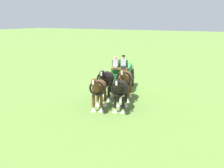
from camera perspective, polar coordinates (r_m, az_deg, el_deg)
The scene contains 7 objects.
ground_plane at distance 26.70m, azimuth 1.71°, elevation -0.70°, with size 220.00×220.00×0.00m, color olive.
show_wagon at distance 26.30m, azimuth 1.68°, elevation 1.88°, with size 5.81×3.04×2.81m.
draft_horse_rear_near at distance 22.64m, azimuth 2.23°, elevation 0.85°, with size 3.10×1.75×2.32m.
draft_horse_rear_off at distance 22.83m, azimuth -1.02°, elevation 0.73°, with size 2.96×1.70×2.23m.
draft_horse_lead_near at distance 20.12m, azimuth 1.41°, elevation -0.88°, with size 2.90×1.64×2.16m.
draft_horse_lead_off at distance 20.31m, azimuth -2.23°, elevation -0.75°, with size 2.86×1.60×2.17m.
sponsor_banner at distance 30.09m, azimuth 1.98°, elevation 1.72°, with size 3.20×0.06×1.10m, color silver.
Camera 1 is at (22.83, 12.68, 5.53)m, focal length 54.13 mm.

